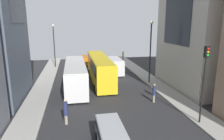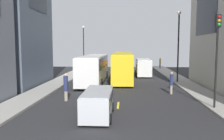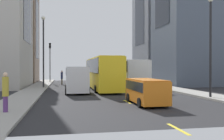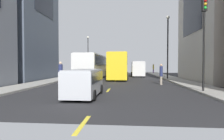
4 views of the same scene
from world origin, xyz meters
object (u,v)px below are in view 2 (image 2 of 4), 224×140
pedestrian_crossing_mid (160,63)px  pedestrian_waiting_curb (66,86)px  traffic_light_near_corner (217,44)px  pedestrian_walking_far (171,82)px  streetcar_yellow (123,64)px  car_orange_0 (117,65)px  delivery_van_white (143,66)px  car_silver_1 (98,101)px  city_bus_white (94,66)px

pedestrian_crossing_mid → pedestrian_waiting_curb: size_ratio=0.91×
traffic_light_near_corner → pedestrian_walking_far: bearing=110.6°
streetcar_yellow → car_orange_0: 12.78m
traffic_light_near_corner → pedestrian_crossing_mid: bearing=88.8°
streetcar_yellow → traffic_light_near_corner: size_ratio=2.12×
streetcar_yellow → delivery_van_white: (3.07, 3.81, -0.61)m
pedestrian_walking_far → delivery_van_white: bearing=46.0°
car_orange_0 → traffic_light_near_corner: 28.82m
delivery_van_white → streetcar_yellow: bearing=-128.9°
streetcar_yellow → traffic_light_near_corner: bearing=-65.8°
car_silver_1 → pedestrian_walking_far: 9.65m
car_orange_0 → pedestrian_walking_far: size_ratio=2.15×
city_bus_white → pedestrian_crossing_mid: (10.83, 17.79, -0.74)m
car_orange_0 → pedestrian_crossing_mid: pedestrian_crossing_mid is taller
streetcar_yellow → traffic_light_near_corner: (6.65, -14.82, 2.51)m
pedestrian_waiting_curb → traffic_light_near_corner: size_ratio=0.35×
pedestrian_waiting_curb → traffic_light_near_corner: 11.91m
streetcar_yellow → delivery_van_white: size_ratio=2.49×
city_bus_white → traffic_light_near_corner: 16.05m
pedestrian_crossing_mid → traffic_light_near_corner: 30.09m
pedestrian_walking_far → pedestrian_crossing_mid: size_ratio=1.01×
city_bus_white → pedestrian_waiting_curb: 10.10m
city_bus_white → streetcar_yellow: size_ratio=0.89×
car_orange_0 → city_bus_white: bearing=-98.8°
car_orange_0 → delivery_van_white: bearing=-64.4°
city_bus_white → streetcar_yellow: (3.56, 2.72, 0.12)m
pedestrian_walking_far → pedestrian_waiting_curb: bearing=148.6°
car_silver_1 → pedestrian_walking_far: size_ratio=2.09×
streetcar_yellow → pedestrian_walking_far: streetcar_yellow is taller
city_bus_white → pedestrian_waiting_curb: size_ratio=5.39×
pedestrian_crossing_mid → pedestrian_waiting_curb: 30.22m
pedestrian_waiting_curb → pedestrian_walking_far: bearing=-77.6°
streetcar_yellow → city_bus_white: bearing=-142.7°
streetcar_yellow → car_silver_1: (-1.43, -17.00, -1.12)m
pedestrian_walking_far → car_orange_0: bearing=54.0°
city_bus_white → pedestrian_waiting_curb: (-1.01, -10.01, -0.80)m
delivery_van_white → pedestrian_walking_far: size_ratio=2.64×
streetcar_yellow → pedestrian_crossing_mid: streetcar_yellow is taller
car_silver_1 → traffic_light_near_corner: bearing=15.1°
car_silver_1 → pedestrian_walking_far: (6.08, 7.49, 0.13)m
pedestrian_waiting_curb → traffic_light_near_corner: bearing=-107.5°
pedestrian_crossing_mid → streetcar_yellow: bearing=-11.9°
delivery_van_white → pedestrian_crossing_mid: bearing=69.6°
delivery_van_white → car_silver_1: bearing=-102.2°
pedestrian_crossing_mid → traffic_light_near_corner: traffic_light_near_corner is taller
car_orange_0 → car_silver_1: car_silver_1 is taller
streetcar_yellow → car_silver_1: bearing=-94.8°
city_bus_white → pedestrian_waiting_curb: bearing=-95.7°
car_silver_1 → traffic_light_near_corner: (8.08, 2.18, 3.63)m
city_bus_white → traffic_light_near_corner: bearing=-49.9°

